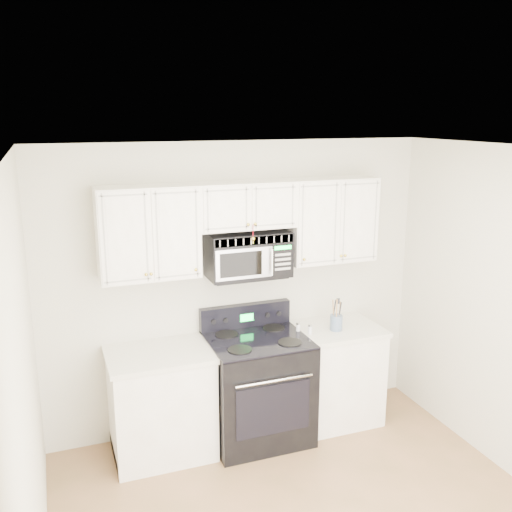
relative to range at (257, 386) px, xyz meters
name	(u,v)px	position (x,y,z in m)	size (l,w,h in m)	color
room	(329,365)	(-0.05, -1.39, 0.82)	(3.51, 3.51, 2.61)	#976647
base_cabinet_left	(161,406)	(-0.85, 0.05, -0.06)	(0.86, 0.65, 0.92)	white
base_cabinet_right	(331,377)	(0.75, 0.05, -0.06)	(0.86, 0.65, 0.92)	white
range	(257,386)	(0.00, 0.00, 0.00)	(0.85, 0.77, 1.14)	black
upper_cabinets	(244,221)	(-0.05, 0.19, 1.45)	(2.44, 0.37, 0.75)	white
microwave	(248,254)	(-0.02, 0.17, 1.16)	(0.71, 0.40, 0.39)	black
utensil_crock	(336,322)	(0.75, -0.02, 0.51)	(0.11, 0.11, 0.30)	slate
shaker_salt	(298,327)	(0.40, 0.04, 0.48)	(0.04, 0.04, 0.09)	silver
shaker_pepper	(310,329)	(0.48, -0.03, 0.48)	(0.04, 0.04, 0.09)	silver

